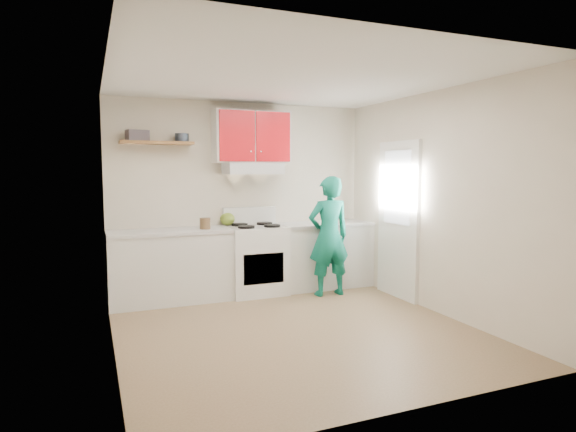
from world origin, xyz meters
name	(u,v)px	position (x,y,z in m)	size (l,w,h in m)	color
floor	(295,329)	(0.00, 0.00, 0.00)	(3.80, 3.80, 0.00)	brown
ceiling	(295,78)	(0.00, 0.00, 2.60)	(3.60, 3.80, 0.04)	white
back_wall	(241,197)	(0.00, 1.90, 1.30)	(3.60, 0.04, 2.60)	beige
front_wall	(406,227)	(0.00, -1.90, 1.30)	(3.60, 0.04, 2.60)	beige
left_wall	(110,213)	(-1.80, 0.00, 1.30)	(0.04, 3.80, 2.60)	beige
right_wall	(436,202)	(1.80, 0.00, 1.30)	(0.04, 3.80, 2.60)	beige
door	(398,220)	(1.78, 0.70, 1.02)	(0.05, 0.85, 2.05)	white
door_glass	(397,188)	(1.75, 0.70, 1.45)	(0.01, 0.55, 0.95)	white
counter_left	(170,267)	(-1.04, 1.60, 0.45)	(1.52, 0.60, 0.90)	silver
counter_right	(324,255)	(1.14, 1.60, 0.45)	(1.32, 0.60, 0.90)	silver
stove	(256,260)	(0.10, 1.57, 0.46)	(0.76, 0.65, 0.92)	white
range_hood	(253,169)	(0.10, 1.68, 1.70)	(0.76, 0.44, 0.15)	silver
upper_cabinets	(251,137)	(0.10, 1.73, 2.12)	(1.02, 0.33, 0.70)	#B00F15
shelf	(157,143)	(-1.15, 1.75, 2.02)	(0.90, 0.30, 0.04)	brown
books	(137,135)	(-1.39, 1.72, 2.10)	(0.25, 0.18, 0.13)	#3E373D
tin	(182,138)	(-0.83, 1.78, 2.09)	(0.18, 0.18, 0.11)	#333D4C
kettle	(227,219)	(-0.22, 1.83, 1.01)	(0.21, 0.21, 0.18)	olive
crock	(205,224)	(-0.60, 1.52, 0.98)	(0.14, 0.14, 0.16)	brown
cutting_board	(298,225)	(0.71, 1.55, 0.91)	(0.27, 0.20, 0.02)	olive
silicone_mat	(346,224)	(1.44, 1.50, 0.90)	(0.30, 0.25, 0.01)	red
person	(329,236)	(0.97, 1.12, 0.80)	(0.58, 0.38, 1.60)	#0C6C58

